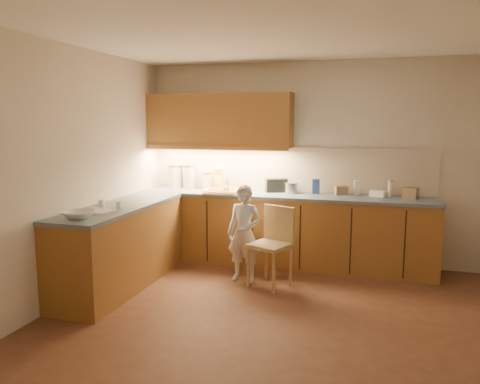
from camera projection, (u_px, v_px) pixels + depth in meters
The scene contains 24 objects.
room at pixel (289, 139), 4.12m from camera, with size 4.54×4.50×2.62m.
l_counter at pixel (232, 234), 5.74m from camera, with size 3.77×2.62×0.92m.
backsplash at pixel (287, 169), 6.18m from camera, with size 3.75×0.02×0.58m, color beige.
upper_cabinets at pixel (219, 121), 6.18m from camera, with size 1.95×0.36×0.73m.
pizza_on_board at pixel (223, 191), 6.04m from camera, with size 0.54×0.54×0.22m.
child at pixel (244, 233), 5.37m from camera, with size 0.41×0.27×1.12m, color silver.
wooden_chair at pixel (273, 240), 5.25m from camera, with size 0.52×0.52×0.89m.
mixing_bowl at pixel (79, 215), 4.45m from camera, with size 0.29×0.29×0.07m, color white.
canister_a at pixel (173, 176), 6.48m from camera, with size 0.16×0.16×0.32m.
canister_b at pixel (176, 176), 6.52m from camera, with size 0.18×0.18×0.31m.
canister_c at pixel (189, 176), 6.47m from camera, with size 0.17×0.17×0.32m.
canister_d at pixel (208, 180), 6.39m from camera, with size 0.14×0.14×0.23m.
oil_jug at pixel (219, 178), 6.31m from camera, with size 0.13×0.11×0.34m.
toaster at pixel (276, 185), 6.13m from camera, with size 0.31×0.25×0.18m.
steel_pot at pixel (291, 188), 6.02m from camera, with size 0.18×0.18×0.14m.
blue_box at pixel (316, 186), 5.98m from camera, with size 0.09×0.07×0.19m, color #2F4C8D.
card_box_a at pixel (341, 190), 5.90m from camera, with size 0.15×0.11×0.11m, color #A37957.
white_bottle at pixel (357, 188), 5.85m from camera, with size 0.06×0.06×0.18m, color white.
flat_pack at pixel (378, 193), 5.76m from camera, with size 0.18×0.13×0.07m, color white.
tall_jar at pixel (390, 189), 5.70m from camera, with size 0.07×0.07×0.21m.
card_box_b at pixel (410, 193), 5.61m from camera, with size 0.16×0.13×0.13m, color #987952.
dough_cloth at pixel (98, 211), 4.74m from camera, with size 0.30×0.24×0.02m, color silver.
spice_jar_a at pixel (102, 204), 4.98m from camera, with size 0.06×0.06×0.09m, color white.
spice_jar_b at pixel (119, 205), 4.96m from camera, with size 0.06×0.06×0.08m, color white.
Camera 1 is at (0.75, -4.10, 1.82)m, focal length 35.00 mm.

